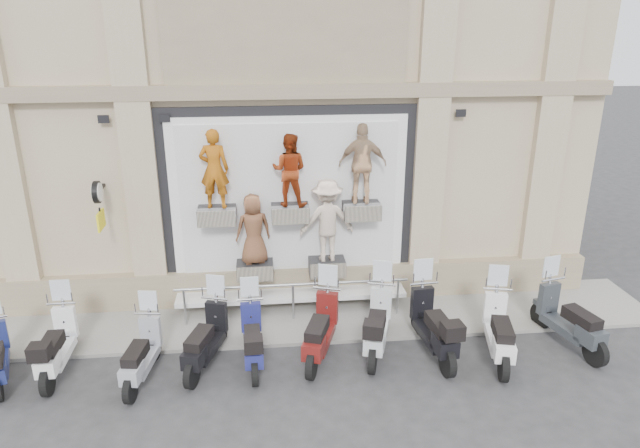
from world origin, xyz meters
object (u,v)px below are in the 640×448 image
at_px(scooter_d, 205,328).
at_px(scooter_f, 321,319).
at_px(scooter_g, 378,314).
at_px(scooter_i, 500,319).
at_px(guard_rail, 293,303).
at_px(clock_sign_bracket, 98,199).
at_px(scooter_e, 252,328).
at_px(scooter_b, 55,334).
at_px(scooter_j, 571,308).
at_px(scooter_h, 434,314).
at_px(scooter_c, 140,343).

distance_m(scooter_d, scooter_f, 2.19).
xyz_separation_m(scooter_d, scooter_f, (2.18, 0.07, 0.04)).
bearing_deg(scooter_g, scooter_f, -158.88).
height_order(scooter_d, scooter_i, scooter_i).
xyz_separation_m(guard_rail, clock_sign_bracket, (-3.90, 0.47, 2.34)).
height_order(clock_sign_bracket, scooter_e, clock_sign_bracket).
relative_size(scooter_d, scooter_i, 0.95).
xyz_separation_m(scooter_f, scooter_g, (1.13, 0.07, 0.00)).
bearing_deg(scooter_g, clock_sign_bracket, 179.37).
height_order(clock_sign_bracket, scooter_b, clock_sign_bracket).
bearing_deg(clock_sign_bracket, scooter_g, -18.10).
xyz_separation_m(scooter_g, scooter_i, (2.28, -0.47, 0.00)).
bearing_deg(scooter_e, scooter_d, 174.98).
distance_m(guard_rail, scooter_e, 1.76).
xyz_separation_m(scooter_i, scooter_j, (1.57, 0.28, 0.01)).
xyz_separation_m(scooter_b, scooter_e, (3.60, -0.11, -0.03)).
xyz_separation_m(scooter_e, scooter_f, (1.31, 0.10, 0.07)).
xyz_separation_m(guard_rail, scooter_h, (2.64, -1.51, 0.40)).
xyz_separation_m(guard_rail, scooter_j, (5.43, -1.52, 0.38)).
bearing_deg(scooter_j, scooter_e, 166.33).
height_order(clock_sign_bracket, scooter_i, clock_sign_bracket).
distance_m(scooter_h, scooter_j, 2.79).
bearing_deg(scooter_f, scooter_i, 11.96).
height_order(scooter_b, scooter_e, scooter_b).
height_order(scooter_c, scooter_d, scooter_d).
distance_m(scooter_c, scooter_g, 4.47).
relative_size(guard_rail, scooter_e, 2.68).
height_order(scooter_b, scooter_j, scooter_j).
distance_m(scooter_e, scooter_g, 2.45).
xyz_separation_m(scooter_d, scooter_h, (4.38, -0.05, 0.07)).
relative_size(scooter_f, scooter_i, 1.00).
relative_size(scooter_b, scooter_g, 0.95).
relative_size(scooter_d, scooter_j, 0.94).
xyz_separation_m(scooter_d, scooter_j, (7.17, -0.05, 0.05)).
bearing_deg(scooter_e, scooter_j, -2.91).
bearing_deg(guard_rail, scooter_g, -39.93).
bearing_deg(scooter_h, scooter_b, 174.13).
bearing_deg(scooter_c, clock_sign_bracket, 122.87).
bearing_deg(guard_rail, scooter_d, -139.88).
height_order(scooter_b, scooter_i, scooter_i).
relative_size(guard_rail, scooter_d, 2.58).
xyz_separation_m(scooter_e, scooter_i, (4.73, -0.30, 0.07)).
height_order(guard_rail, clock_sign_bracket, clock_sign_bracket).
distance_m(scooter_b, scooter_e, 3.60).
relative_size(scooter_d, scooter_h, 0.92).
relative_size(guard_rail, scooter_h, 2.37).
height_order(scooter_b, scooter_c, scooter_b).
height_order(scooter_d, scooter_e, scooter_d).
xyz_separation_m(scooter_c, scooter_h, (5.50, 0.28, 0.12)).
relative_size(scooter_c, scooter_g, 0.89).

